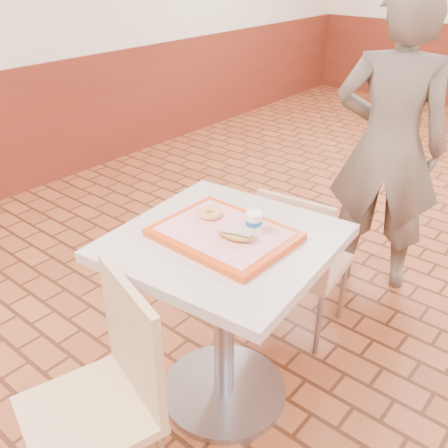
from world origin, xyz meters
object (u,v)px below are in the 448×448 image
Objects in this scene: customer at (388,147)px; ring_donut at (210,213)px; main_table at (224,295)px; long_john_donut at (236,235)px; chair_main_front at (107,389)px; serving_tray at (224,234)px; chair_main_back at (300,258)px; paper_cup at (254,223)px.

customer reaches higher than ring_donut.
main_table is 5.73× the size of long_john_donut.
chair_main_front is at bearing 67.09° from customer.
long_john_donut is at bearing -15.20° from serving_tray.
paper_cup is (0.08, -0.51, 0.44)m from chair_main_back.
chair_main_back is 0.73m from long_john_donut.
long_john_donut is at bearing -21.07° from ring_donut.
chair_main_front reaches higher than main_table.
main_table is 0.93× the size of chair_main_front.
chair_main_front is at bearing -91.92° from main_table.
chair_main_back is (0.01, 0.57, -0.10)m from main_table.
ring_donut is at bearing -177.30° from paper_cup.
chair_main_front is at bearing -99.53° from long_john_donut.
chair_main_front is 0.52× the size of customer.
paper_cup is at bearing 91.47° from chair_main_back.
customer is at bearing -102.40° from chair_main_back.
chair_main_back is at bearing 75.75° from ring_donut.
main_table is 0.58m from chair_main_back.
customer is at bearing 86.48° from serving_tray.
main_table is 10.31× the size of paper_cup.
long_john_donut reaches higher than chair_main_front.
main_table is 0.49× the size of customer.
ring_donut is at bearing 68.43° from chair_main_back.
customer is (0.07, 0.75, 0.39)m from chair_main_back.
serving_tray is 6.17× the size of paper_cup.
chair_main_back is at bearing 88.53° from serving_tray.
paper_cup is at bearing 96.92° from chair_main_front.
ring_donut is at bearing 155.30° from main_table.
customer is 21.05× the size of paper_cup.
chair_main_front is at bearing -81.55° from ring_donut.
serving_tray is 0.13m from ring_donut.
chair_main_back is 5.72× the size of long_john_donut.
chair_main_back is 0.69m from serving_tray.
ring_donut is (-0.12, 0.05, 0.03)m from serving_tray.
ring_donut is at bearing 115.08° from chair_main_front.
serving_tray is (0.00, -0.00, 0.29)m from main_table.
chair_main_back is 1.67× the size of serving_tray.
paper_cup is (0.09, 0.06, 0.34)m from main_table.
ring_donut is 1.17× the size of paper_cup.
main_table is 0.33m from long_john_donut.
long_john_donut is at bearing 69.92° from customer.
chair_main_front is (-0.02, -0.60, -0.06)m from main_table.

